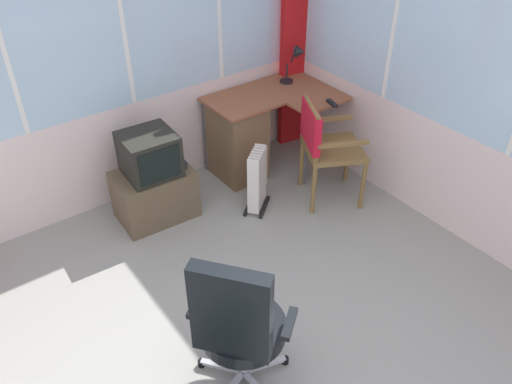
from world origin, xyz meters
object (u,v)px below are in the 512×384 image
at_px(tv_on_stand, 154,181).
at_px(office_chair, 238,324).
at_px(desk, 241,136).
at_px(tv_remote, 332,103).
at_px(desk_lamp, 297,59).
at_px(space_heater, 258,179).
at_px(wooden_armchair, 321,140).

bearing_deg(tv_on_stand, office_chair, -102.44).
relative_size(desk, tv_remote, 7.65).
bearing_deg(desk_lamp, space_heater, -147.52).
bearing_deg(desk_lamp, desk, -177.79).
bearing_deg(desk, tv_on_stand, -173.26).
bearing_deg(wooden_armchair, space_heater, 157.06).
height_order(desk_lamp, space_heater, desk_lamp).
distance_m(tv_remote, space_heater, 0.95).
xyz_separation_m(desk_lamp, wooden_armchair, (-0.36, -0.77, -0.39)).
bearing_deg(wooden_armchair, tv_remote, 34.87).
xyz_separation_m(tv_remote, tv_on_stand, (-1.60, 0.42, -0.42)).
bearing_deg(tv_remote, space_heater, -165.14).
distance_m(desk_lamp, tv_on_stand, 1.78).
bearing_deg(space_heater, desk_lamp, 32.48).
bearing_deg(space_heater, desk, 69.47).
distance_m(tv_remote, tv_on_stand, 1.70).
bearing_deg(desk, office_chair, -125.52).
height_order(desk_lamp, tv_on_stand, desk_lamp).
xyz_separation_m(desk_lamp, space_heater, (-0.87, -0.55, -0.70)).
bearing_deg(wooden_armchair, tv_on_stand, 154.13).
bearing_deg(tv_remote, office_chair, -129.67).
bearing_deg(desk_lamp, wooden_armchair, -114.81).
relative_size(desk, desk_lamp, 3.19).
bearing_deg(tv_on_stand, space_heater, -27.72).
height_order(office_chair, tv_on_stand, office_chair).
bearing_deg(tv_remote, tv_on_stand, -179.35).
height_order(desk, tv_remote, tv_remote).
height_order(desk_lamp, office_chair, desk_lamp).
distance_m(office_chair, space_heater, 1.87).
distance_m(tv_remote, office_chair, 2.45).
bearing_deg(office_chair, desk, 54.48).
bearing_deg(office_chair, tv_on_stand, 77.56).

